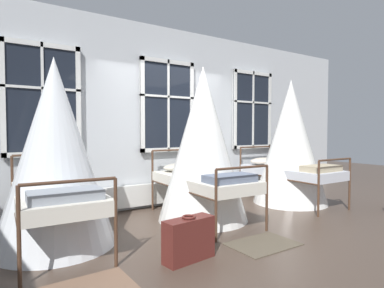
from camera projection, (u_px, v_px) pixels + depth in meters
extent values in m
plane|color=#4C3D33|center=(208.00, 222.00, 4.69)|extent=(20.72, 20.72, 0.00)
cube|color=silver|center=(165.00, 117.00, 5.77)|extent=(9.52, 0.10, 3.21)
cube|color=black|center=(43.00, 100.00, 4.57)|extent=(1.06, 0.02, 1.64)
cube|color=silver|center=(44.00, 154.00, 4.60)|extent=(1.06, 0.06, 0.07)
cube|color=silver|center=(42.00, 45.00, 4.53)|extent=(1.06, 0.06, 0.07)
cube|color=silver|center=(2.00, 98.00, 4.30)|extent=(0.07, 0.06, 1.64)
cube|color=silver|center=(78.00, 101.00, 4.83)|extent=(0.07, 0.06, 1.64)
cube|color=silver|center=(43.00, 100.00, 4.57)|extent=(0.04, 0.06, 1.64)
cube|color=silver|center=(42.00, 88.00, 4.56)|extent=(1.06, 0.06, 0.04)
cube|color=black|center=(168.00, 106.00, 5.67)|extent=(1.06, 0.02, 1.64)
cube|color=silver|center=(168.00, 150.00, 5.70)|extent=(1.06, 0.06, 0.07)
cube|color=silver|center=(168.00, 62.00, 5.63)|extent=(1.06, 0.06, 0.07)
cube|color=silver|center=(142.00, 105.00, 5.40)|extent=(0.07, 0.06, 1.64)
cube|color=silver|center=(191.00, 107.00, 5.93)|extent=(0.07, 0.06, 1.64)
cube|color=silver|center=(168.00, 106.00, 5.67)|extent=(0.04, 0.06, 1.64)
cube|color=silver|center=(168.00, 97.00, 5.66)|extent=(1.06, 0.06, 0.04)
cube|color=black|center=(253.00, 110.00, 6.77)|extent=(1.06, 0.02, 1.64)
cube|color=silver|center=(252.00, 147.00, 6.80)|extent=(1.06, 0.06, 0.07)
cube|color=silver|center=(253.00, 73.00, 6.74)|extent=(1.06, 0.06, 0.07)
cube|color=silver|center=(235.00, 109.00, 6.50)|extent=(0.07, 0.06, 1.64)
cube|color=silver|center=(269.00, 111.00, 7.03)|extent=(0.07, 0.06, 1.64)
cube|color=silver|center=(253.00, 110.00, 6.77)|extent=(0.04, 0.06, 1.64)
cube|color=silver|center=(253.00, 102.00, 6.76)|extent=(1.06, 0.06, 0.04)
cube|color=silver|center=(169.00, 192.00, 5.71)|extent=(4.70, 0.10, 0.36)
cylinder|color=#4C3323|center=(13.00, 193.00, 4.26)|extent=(0.04, 0.04, 1.01)
cylinder|color=#4C3323|center=(77.00, 188.00, 4.69)|extent=(0.04, 0.04, 1.01)
cylinder|color=#4C3323|center=(19.00, 237.00, 2.69)|extent=(0.04, 0.04, 0.88)
cylinder|color=#4C3323|center=(116.00, 222.00, 3.12)|extent=(0.04, 0.04, 0.88)
cylinder|color=#4C3323|center=(15.00, 208.00, 3.47)|extent=(0.08, 1.84, 0.03)
cylinder|color=#4C3323|center=(93.00, 199.00, 3.90)|extent=(0.08, 1.84, 0.03)
cylinder|color=#4C3323|center=(46.00, 155.00, 4.46)|extent=(0.84, 0.05, 0.03)
cylinder|color=#4C3323|center=(70.00, 181.00, 2.88)|extent=(0.84, 0.05, 0.03)
cube|color=silver|center=(56.00, 196.00, 3.68)|extent=(0.91, 1.89, 0.16)
ellipsoid|color=silver|center=(48.00, 176.00, 4.26)|extent=(0.65, 0.42, 0.14)
cube|color=#8C939E|center=(66.00, 195.00, 3.11)|extent=(0.70, 0.38, 0.10)
cone|color=white|center=(55.00, 152.00, 3.66)|extent=(1.36, 1.36, 2.20)
cylinder|color=#4C3323|center=(153.00, 180.00, 5.38)|extent=(0.04, 0.04, 1.01)
cylinder|color=#4C3323|center=(194.00, 177.00, 5.82)|extent=(0.04, 0.04, 1.01)
cylinder|color=#4C3323|center=(216.00, 206.00, 3.81)|extent=(0.04, 0.04, 0.88)
cylinder|color=#4C3323|center=(267.00, 198.00, 4.25)|extent=(0.04, 0.04, 0.88)
cylinder|color=#4C3323|center=(179.00, 189.00, 4.59)|extent=(0.07, 1.84, 0.03)
cylinder|color=#4C3323|center=(225.00, 184.00, 5.03)|extent=(0.07, 1.84, 0.03)
cylinder|color=#4C3323|center=(174.00, 150.00, 5.58)|extent=(0.84, 0.05, 0.03)
cylinder|color=#4C3323|center=(243.00, 167.00, 4.01)|extent=(0.84, 0.05, 0.03)
cube|color=silver|center=(203.00, 181.00, 4.81)|extent=(0.89, 1.88, 0.16)
ellipsoid|color=#B7B2A3|center=(181.00, 167.00, 5.38)|extent=(0.65, 0.41, 0.14)
cube|color=slate|center=(230.00, 178.00, 4.24)|extent=(0.70, 0.37, 0.10)
cone|color=white|center=(203.00, 143.00, 4.79)|extent=(1.36, 1.36, 2.31)
cylinder|color=#4C3323|center=(240.00, 172.00, 6.50)|extent=(0.04, 0.04, 1.01)
cylinder|color=#4C3323|center=(270.00, 169.00, 6.95)|extent=(0.04, 0.04, 1.01)
cylinder|color=#4C3323|center=(319.00, 189.00, 4.95)|extent=(0.04, 0.04, 0.88)
cylinder|color=#4C3323|center=(350.00, 184.00, 5.39)|extent=(0.04, 0.04, 0.88)
cylinder|color=#4C3323|center=(274.00, 178.00, 5.72)|extent=(0.04, 1.84, 0.03)
cylinder|color=#4C3323|center=(305.00, 174.00, 6.17)|extent=(0.04, 1.84, 0.03)
cylinder|color=#4C3323|center=(256.00, 147.00, 6.70)|extent=(0.84, 0.04, 0.03)
cylinder|color=#4C3323|center=(335.00, 160.00, 5.15)|extent=(0.84, 0.04, 0.03)
cube|color=silver|center=(290.00, 172.00, 5.94)|extent=(0.87, 1.87, 0.16)
ellipsoid|color=beige|center=(264.00, 161.00, 6.51)|extent=(0.65, 0.40, 0.14)
cube|color=tan|center=(321.00, 168.00, 5.38)|extent=(0.69, 0.36, 0.10)
cone|color=white|center=(290.00, 142.00, 5.92)|extent=(1.36, 1.36, 2.30)
cube|color=brown|center=(263.00, 244.00, 3.74)|extent=(0.81, 0.57, 0.01)
cube|color=#5B231E|center=(189.00, 239.00, 3.28)|extent=(0.58, 0.28, 0.44)
cube|color=tan|center=(182.00, 237.00, 3.36)|extent=(0.50, 0.08, 0.03)
torus|color=#5B231E|center=(189.00, 217.00, 3.27)|extent=(0.16, 0.16, 0.02)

